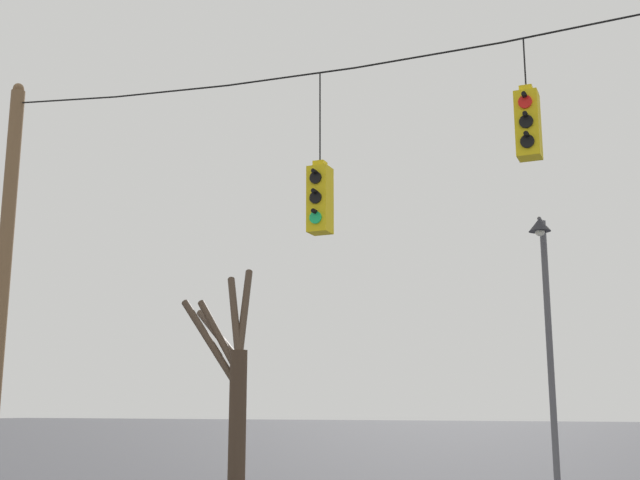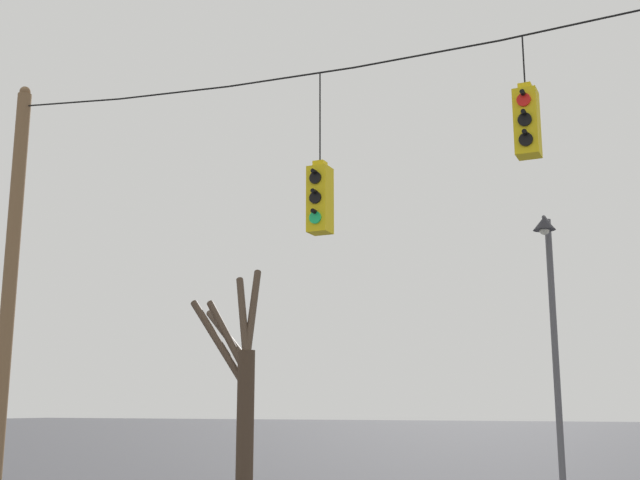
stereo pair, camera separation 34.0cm
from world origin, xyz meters
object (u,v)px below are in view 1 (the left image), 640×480
at_px(traffic_light_near_left_pole, 528,124).
at_px(bare_tree, 231,375).
at_px(street_lamp, 546,309).
at_px(utility_pole_left, 2,287).
at_px(traffic_light_over_intersection, 320,199).

bearing_deg(traffic_light_near_left_pole, bare_tree, 145.40).
bearing_deg(traffic_light_near_left_pole, street_lamp, 95.41).
relative_size(traffic_light_near_left_pole, street_lamp, 0.35).
bearing_deg(utility_pole_left, traffic_light_near_left_pole, -0.00).
height_order(utility_pole_left, street_lamp, utility_pole_left).
height_order(traffic_light_near_left_pole, street_lamp, traffic_light_near_left_pole).
bearing_deg(bare_tree, traffic_light_near_left_pole, -34.60).
relative_size(traffic_light_near_left_pole, bare_tree, 0.35).
distance_m(traffic_light_near_left_pole, street_lamp, 4.37).
bearing_deg(traffic_light_over_intersection, utility_pole_left, 180.00).
distance_m(traffic_light_over_intersection, traffic_light_near_left_pole, 3.41).
xyz_separation_m(traffic_light_over_intersection, street_lamp, (2.97, 3.70, -1.50)).
relative_size(traffic_light_over_intersection, traffic_light_near_left_pole, 1.45).
xyz_separation_m(utility_pole_left, street_lamp, (9.49, 3.70, -0.44)).
bearing_deg(traffic_light_near_left_pole, utility_pole_left, 180.00).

